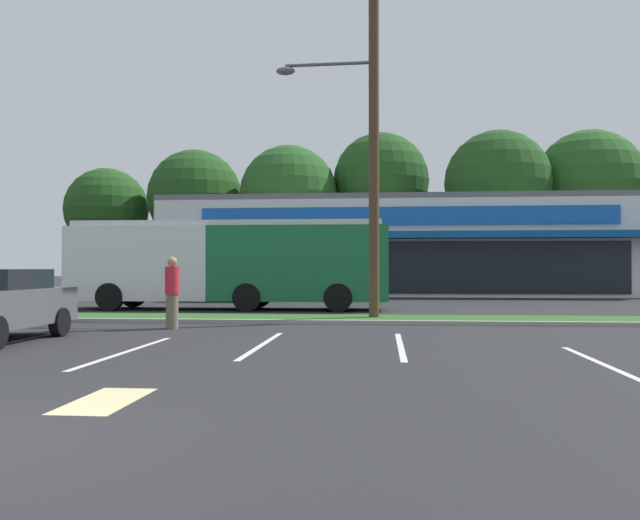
% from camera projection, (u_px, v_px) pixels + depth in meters
% --- Properties ---
extents(grass_median, '(56.00, 2.20, 0.12)m').
position_uv_depth(grass_median, '(255.00, 318.00, 19.76)').
color(grass_median, '#2D5B23').
rests_on(grass_median, ground_plane).
extents(curb_lip, '(56.00, 0.24, 0.12)m').
position_uv_depth(curb_lip, '(247.00, 322.00, 18.55)').
color(curb_lip, '#99968C').
rests_on(curb_lip, ground_plane).
extents(parking_stripe_0, '(0.12, 4.80, 0.01)m').
position_uv_depth(parking_stripe_0, '(9.00, 342.00, 13.85)').
color(parking_stripe_0, silver).
rests_on(parking_stripe_0, ground_plane).
extents(parking_stripe_1, '(0.12, 4.80, 0.01)m').
position_uv_depth(parking_stripe_1, '(127.00, 352.00, 12.33)').
color(parking_stripe_1, silver).
rests_on(parking_stripe_1, ground_plane).
extents(parking_stripe_2, '(0.12, 4.80, 0.01)m').
position_uv_depth(parking_stripe_2, '(262.00, 345.00, 13.45)').
color(parking_stripe_2, silver).
rests_on(parking_stripe_2, ground_plane).
extents(parking_stripe_3, '(0.12, 4.80, 0.01)m').
position_uv_depth(parking_stripe_3, '(400.00, 345.00, 13.30)').
color(parking_stripe_3, silver).
rests_on(parking_stripe_3, ground_plane).
extents(parking_stripe_4, '(0.12, 4.80, 0.01)m').
position_uv_depth(parking_stripe_4, '(605.00, 365.00, 10.62)').
color(parking_stripe_4, silver).
rests_on(parking_stripe_4, ground_plane).
extents(lot_arrow, '(0.70, 1.60, 0.01)m').
position_uv_depth(lot_arrow, '(105.00, 400.00, 7.77)').
color(lot_arrow, beige).
rests_on(lot_arrow, ground_plane).
extents(storefront_building, '(27.11, 14.72, 5.52)m').
position_uv_depth(storefront_building, '(402.00, 248.00, 41.93)').
color(storefront_building, silver).
rests_on(storefront_building, ground_plane).
extents(tree_far_left, '(6.48, 6.48, 9.35)m').
position_uv_depth(tree_far_left, '(107.00, 210.00, 52.84)').
color(tree_far_left, '#473323').
rests_on(tree_far_left, ground_plane).
extents(tree_left, '(7.19, 7.19, 10.55)m').
position_uv_depth(tree_left, '(195.00, 197.00, 51.51)').
color(tree_left, '#473323').
rests_on(tree_left, ground_plane).
extents(tree_mid_left, '(7.15, 7.15, 10.55)m').
position_uv_depth(tree_mid_left, '(289.00, 194.00, 49.58)').
color(tree_mid_left, '#473323').
rests_on(tree_mid_left, ground_plane).
extents(tree_mid, '(7.14, 7.14, 11.64)m').
position_uv_depth(tree_mid, '(381.00, 181.00, 50.43)').
color(tree_mid, '#473323').
rests_on(tree_mid, ground_plane).
extents(tree_mid_right, '(7.51, 7.51, 11.24)m').
position_uv_depth(tree_mid_right, '(498.00, 184.00, 47.53)').
color(tree_mid_right, '#473323').
rests_on(tree_mid_right, ground_plane).
extents(tree_right, '(7.82, 7.82, 11.40)m').
position_uv_depth(tree_right, '(589.00, 185.00, 48.20)').
color(tree_right, '#473323').
rests_on(tree_right, ground_plane).
extents(utility_pole, '(3.03, 2.40, 10.41)m').
position_uv_depth(utility_pole, '(369.00, 129.00, 19.56)').
color(utility_pole, '#4C3826').
rests_on(utility_pole, ground_plane).
extents(city_bus, '(11.78, 2.75, 3.25)m').
position_uv_depth(city_bus, '(229.00, 262.00, 25.05)').
color(city_bus, '#196638').
rests_on(city_bus, ground_plane).
extents(bus_stop_bench, '(1.60, 0.45, 0.95)m').
position_uv_depth(bus_stop_bench, '(29.00, 306.00, 18.44)').
color(bus_stop_bench, brown).
rests_on(bus_stop_bench, ground_plane).
extents(car_0, '(4.41, 1.99, 1.49)m').
position_uv_depth(car_0, '(327.00, 284.00, 31.98)').
color(car_0, slate).
rests_on(car_0, ground_plane).
extents(car_1, '(4.25, 1.90, 1.47)m').
position_uv_depth(car_1, '(225.00, 285.00, 31.00)').
color(car_1, black).
rests_on(car_1, ground_plane).
extents(pedestrian_by_pole, '(0.37, 0.37, 1.81)m').
position_uv_depth(pedestrian_by_pole, '(172.00, 293.00, 16.97)').
color(pedestrian_by_pole, '#726651').
rests_on(pedestrian_by_pole, ground_plane).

